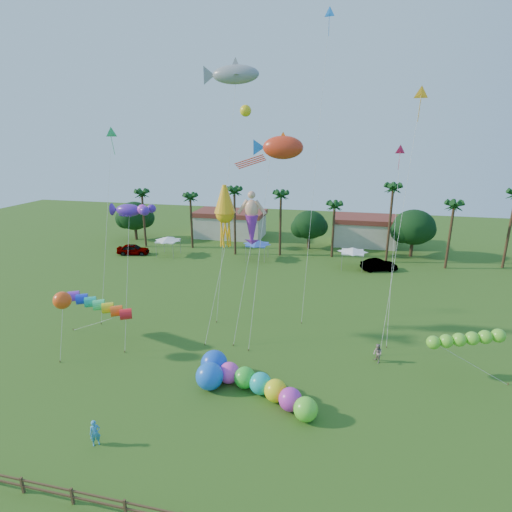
% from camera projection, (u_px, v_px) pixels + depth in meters
% --- Properties ---
extents(ground, '(160.00, 160.00, 0.00)m').
position_uv_depth(ground, '(220.00, 440.00, 24.85)').
color(ground, '#285116').
rests_on(ground, ground).
extents(tree_line, '(69.46, 8.91, 11.00)m').
position_uv_depth(tree_line, '(325.00, 225.00, 63.86)').
color(tree_line, '#3A2819').
rests_on(tree_line, ground).
extents(buildings_row, '(35.00, 7.00, 4.00)m').
position_uv_depth(buildings_row, '(289.00, 229.00, 71.55)').
color(buildings_row, beige).
rests_on(buildings_row, ground).
extents(tent_row, '(31.00, 4.00, 0.60)m').
position_uv_depth(tent_row, '(256.00, 243.00, 59.20)').
color(tent_row, white).
rests_on(tent_row, ground).
extents(car_a, '(5.20, 2.90, 1.67)m').
position_uv_depth(car_a, '(133.00, 249.00, 62.97)').
color(car_a, '#4C4C54').
rests_on(car_a, ground).
extents(car_b, '(5.18, 3.20, 1.61)m').
position_uv_depth(car_b, '(379.00, 265.00, 55.51)').
color(car_b, '#4C4C54').
rests_on(car_b, ground).
extents(spectator_a, '(0.74, 0.70, 1.70)m').
position_uv_depth(spectator_a, '(95.00, 433.00, 24.21)').
color(spectator_a, '#3894C6').
rests_on(spectator_a, ground).
extents(spectator_b, '(0.94, 1.00, 1.64)m').
position_uv_depth(spectator_b, '(378.00, 353.00, 33.07)').
color(spectator_b, gray).
rests_on(spectator_b, ground).
extents(caterpillar_inflatable, '(9.75, 5.74, 2.09)m').
position_uv_depth(caterpillar_inflatable, '(252.00, 381.00, 29.23)').
color(caterpillar_inflatable, '#F841C4').
rests_on(caterpillar_inflatable, ground).
extents(blue_ball, '(2.06, 2.06, 2.06)m').
position_uv_depth(blue_ball, '(210.00, 376.00, 29.60)').
color(blue_ball, blue).
rests_on(blue_ball, ground).
extents(rainbow_tube, '(8.67, 3.25, 3.67)m').
position_uv_depth(rainbow_tube, '(108.00, 312.00, 35.18)').
color(rainbow_tube, red).
rests_on(rainbow_tube, ground).
extents(green_worm, '(8.53, 1.26, 3.62)m').
position_uv_depth(green_worm, '(433.00, 342.00, 30.46)').
color(green_worm, '#66CD2D').
rests_on(green_worm, ground).
extents(orange_ball_kite, '(1.79, 2.16, 5.84)m').
position_uv_depth(orange_ball_kite, '(62.00, 300.00, 32.91)').
color(orange_ball_kite, '#FF4C14').
rests_on(orange_ball_kite, ground).
extents(merman_kite, '(2.07, 4.52, 12.99)m').
position_uv_depth(merman_kite, '(252.00, 222.00, 36.09)').
color(merman_kite, '#E9A884').
rests_on(merman_kite, ground).
extents(fish_kite, '(5.52, 6.91, 18.24)m').
position_uv_depth(fish_kite, '(283.00, 148.00, 35.06)').
color(fish_kite, red).
rests_on(fish_kite, ground).
extents(shark_kite, '(6.54, 7.54, 24.92)m').
position_uv_depth(shark_kite, '(236.00, 75.00, 38.78)').
color(shark_kite, gray).
rests_on(shark_kite, ground).
extents(squid_kite, '(2.50, 5.54, 14.02)m').
position_uv_depth(squid_kite, '(225.00, 214.00, 36.45)').
color(squid_kite, '#FFAD14').
rests_on(squid_kite, ground).
extents(lobster_kite, '(4.39, 5.10, 12.68)m').
position_uv_depth(lobster_kite, '(129.00, 210.00, 34.65)').
color(lobster_kite, '#5421A8').
rests_on(lobster_kite, ground).
extents(delta_kite_red, '(1.05, 5.05, 17.38)m').
position_uv_depth(delta_kite_red, '(400.00, 156.00, 35.08)').
color(delta_kite_red, '#CD1640').
rests_on(delta_kite_red, ground).
extents(delta_kite_yellow, '(2.29, 4.52, 21.96)m').
position_uv_depth(delta_kite_yellow, '(420.00, 98.00, 31.86)').
color(delta_kite_yellow, orange).
rests_on(delta_kite_yellow, ground).
extents(delta_kite_green, '(1.03, 5.13, 18.94)m').
position_uv_depth(delta_kite_green, '(111.00, 136.00, 38.79)').
color(delta_kite_green, '#2CBF60').
rests_on(delta_kite_green, ground).
extents(delta_kite_blue, '(1.72, 3.48, 28.85)m').
position_uv_depth(delta_kite_blue, '(328.00, 25.00, 34.82)').
color(delta_kite_blue, blue).
rests_on(delta_kite_blue, ground).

